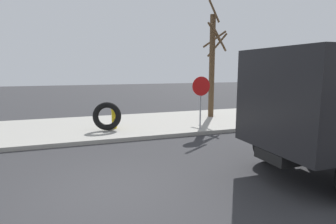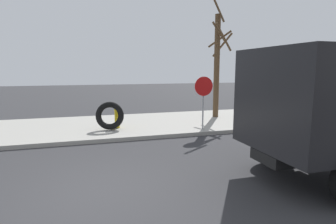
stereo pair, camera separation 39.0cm
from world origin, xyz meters
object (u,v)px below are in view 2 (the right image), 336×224
fire_hydrant (117,117)px  bare_tree (217,62)px  stop_sign (203,93)px  loose_tire (110,116)px

fire_hydrant → bare_tree: 5.70m
bare_tree → stop_sign: bearing=-126.0°
fire_hydrant → loose_tire: 0.42m
fire_hydrant → stop_sign: stop_sign is taller
fire_hydrant → bare_tree: size_ratio=0.16×
loose_tire → stop_sign: size_ratio=0.53×
fire_hydrant → bare_tree: bare_tree is taller
loose_tire → stop_sign: stop_sign is taller
fire_hydrant → loose_tire: (-0.31, -0.26, 0.10)m
loose_tire → bare_tree: (5.40, 1.51, 2.15)m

